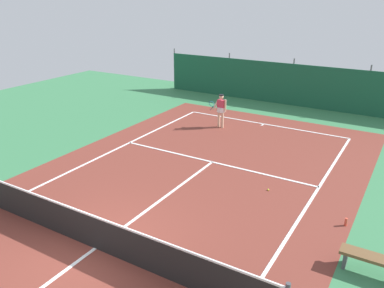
% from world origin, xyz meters
% --- Properties ---
extents(ground_plane, '(36.00, 36.00, 0.00)m').
position_xyz_m(ground_plane, '(0.00, 0.00, 0.00)').
color(ground_plane, '#387A4C').
extents(court_surface, '(11.02, 26.60, 0.01)m').
position_xyz_m(court_surface, '(0.00, 0.00, 0.00)').
color(court_surface, brown).
rests_on(court_surface, ground).
extents(tennis_net, '(10.12, 0.10, 1.10)m').
position_xyz_m(tennis_net, '(0.00, 0.00, 0.51)').
color(tennis_net, black).
rests_on(tennis_net, ground).
extents(back_fence, '(16.30, 0.98, 2.70)m').
position_xyz_m(back_fence, '(-0.00, 16.58, 0.67)').
color(back_fence, '#195138').
rests_on(back_fence, ground).
extents(tennis_player, '(0.73, 0.75, 1.64)m').
position_xyz_m(tennis_player, '(-1.65, 10.33, 0.96)').
color(tennis_player, '#D8AD8C').
rests_on(tennis_player, ground).
extents(tennis_ball_near_player, '(0.07, 0.07, 0.07)m').
position_xyz_m(tennis_ball_near_player, '(2.71, 5.29, 0.03)').
color(tennis_ball_near_player, '#CCDB33').
rests_on(tennis_ball_near_player, ground).
extents(parked_car, '(2.17, 4.28, 1.68)m').
position_xyz_m(parked_car, '(3.99, 18.48, 0.84)').
color(parked_car, silver).
rests_on(parked_car, ground).
extents(courtside_bench, '(1.60, 0.40, 0.49)m').
position_xyz_m(courtside_bench, '(6.31, 2.60, 0.37)').
color(courtside_bench, brown).
rests_on(courtside_bench, ground).
extents(water_bottle, '(0.08, 0.08, 0.24)m').
position_xyz_m(water_bottle, '(5.34, 4.42, 0.12)').
color(water_bottle, '#D84C38').
rests_on(water_bottle, ground).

